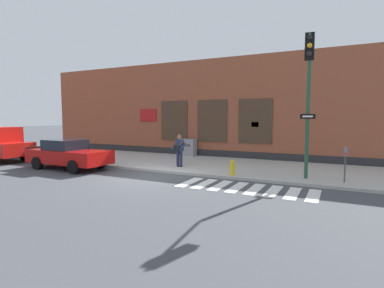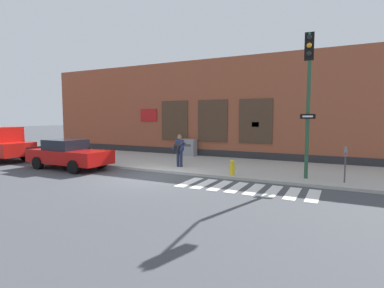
# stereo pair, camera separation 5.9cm
# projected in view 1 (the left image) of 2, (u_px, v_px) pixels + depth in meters

# --- Properties ---
(ground_plane) EXTENTS (160.00, 160.00, 0.00)m
(ground_plane) POSITION_uv_depth(u_px,v_px,m) (150.00, 178.00, 13.38)
(ground_plane) COLOR #424449
(sidewalk) EXTENTS (28.00, 5.97, 0.12)m
(sidewalk) POSITION_uv_depth(u_px,v_px,m) (192.00, 163.00, 17.10)
(sidewalk) COLOR #ADAAA3
(sidewalk) RESTS_ON ground
(building_backdrop) EXTENTS (28.00, 4.06, 6.47)m
(building_backdrop) POSITION_uv_depth(u_px,v_px,m) (223.00, 110.00, 21.26)
(building_backdrop) COLOR brown
(building_backdrop) RESTS_ON ground
(crosswalk) EXTENTS (5.20, 1.90, 0.01)m
(crosswalk) POSITION_uv_depth(u_px,v_px,m) (246.00, 188.00, 11.32)
(crosswalk) COLOR silver
(crosswalk) RESTS_ON ground
(red_car) EXTENTS (4.64, 2.05, 1.53)m
(red_car) POSITION_uv_depth(u_px,v_px,m) (68.00, 154.00, 15.60)
(red_car) COLOR #B20F0C
(red_car) RESTS_ON ground
(busker) EXTENTS (0.70, 0.52, 1.67)m
(busker) POSITION_uv_depth(u_px,v_px,m) (179.00, 149.00, 15.48)
(busker) COLOR #1E233D
(busker) RESTS_ON sidewalk
(traffic_light) EXTENTS (0.66, 2.71, 5.36)m
(traffic_light) POSITION_uv_depth(u_px,v_px,m) (309.00, 88.00, 11.38)
(traffic_light) COLOR #234C33
(traffic_light) RESTS_ON sidewalk
(parking_meter) EXTENTS (0.13, 0.11, 1.44)m
(parking_meter) POSITION_uv_depth(u_px,v_px,m) (345.00, 159.00, 11.70)
(parking_meter) COLOR #47474C
(parking_meter) RESTS_ON sidewalk
(utility_box) EXTENTS (0.98, 0.64, 1.12)m
(utility_box) POSITION_uv_depth(u_px,v_px,m) (188.00, 147.00, 19.98)
(utility_box) COLOR gray
(utility_box) RESTS_ON sidewalk
(fire_hydrant) EXTENTS (0.38, 0.20, 0.70)m
(fire_hydrant) POSITION_uv_depth(u_px,v_px,m) (232.00, 168.00, 13.24)
(fire_hydrant) COLOR gold
(fire_hydrant) RESTS_ON sidewalk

